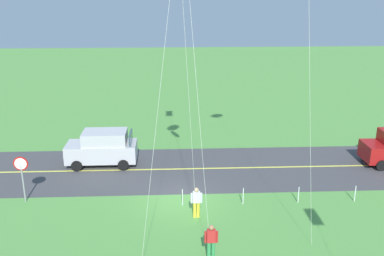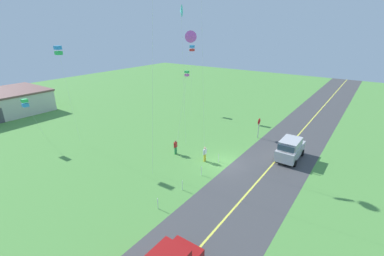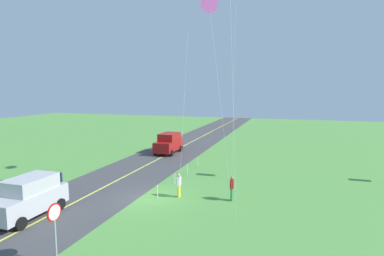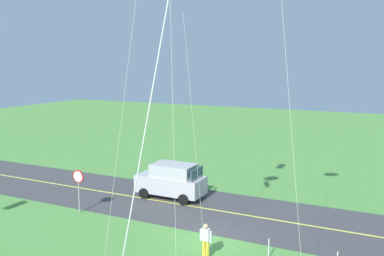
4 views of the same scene
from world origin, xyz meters
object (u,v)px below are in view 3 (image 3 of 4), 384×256
Objects in this scene: person_adult_near at (232,188)px; stop_sign at (55,221)px; car_parked_west_far at (169,143)px; person_adult_companion at (179,184)px; kite_red_low at (209,4)px; car_suv_foreground at (29,197)px.

stop_sign is at bearing -66.63° from person_adult_near.
person_adult_companion is (13.28, 6.10, -0.29)m from car_parked_west_far.
stop_sign is 13.93m from kite_red_low.
car_suv_foreground is 0.35× the size of kite_red_low.
stop_sign is (3.44, 4.86, 0.65)m from car_suv_foreground.
person_adult_near is (12.86, 9.58, -0.29)m from car_parked_west_far.
person_adult_near is 1.00× the size of person_adult_companion.
kite_red_low is (0.54, 2.13, 11.18)m from person_adult_companion.
kite_red_low is (-5.03, 9.05, 10.89)m from car_suv_foreground.
person_adult_near is 3.51m from person_adult_companion.
person_adult_companion is at bearing -104.27° from kite_red_low.
person_adult_near and person_adult_companion have the same top height.
stop_sign is 0.20× the size of kite_red_low.
car_parked_west_far is 19.43m from kite_red_low.
car_suv_foreground is at bearing -60.96° from kite_red_low.
stop_sign is at bearing 10.28° from car_parked_west_far.
car_suv_foreground reaches higher than person_adult_near.
kite_red_low is at bearing 153.64° from stop_sign.
person_adult_companion is 0.13× the size of kite_red_low.
kite_red_low reaches higher than car_parked_west_far.
person_adult_companion is at bearing 128.83° from car_suv_foreground.
car_suv_foreground is at bearing -96.26° from person_adult_near.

